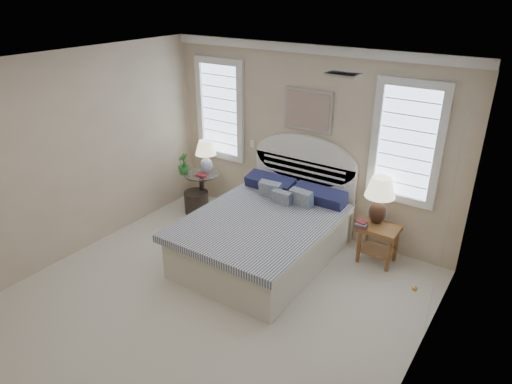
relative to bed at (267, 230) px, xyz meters
The scene contains 21 objects.
floor 1.51m from the bed, 90.00° to the right, with size 4.50×5.00×0.01m, color beige.
ceiling 2.74m from the bed, 90.00° to the right, with size 4.50×5.00×0.01m, color silver.
wall_back 1.42m from the bed, 90.00° to the left, with size 4.50×0.02×2.70m, color tan.
wall_left 2.85m from the bed, 147.06° to the right, with size 0.02×5.00×2.70m, color tan.
wall_right 2.85m from the bed, 32.94° to the right, with size 0.02×5.00×2.70m, color tan.
crown_molding 2.47m from the bed, 90.00° to the left, with size 4.50×0.08×0.12m, color white.
hvac_vent 2.67m from the bed, 28.73° to the right, with size 0.30×0.20×0.02m, color #B2B2B2.
switch_plate 1.59m from the bed, 132.76° to the left, with size 0.08×0.01×0.12m, color white.
window_left 2.22m from the bed, 146.59° to the left, with size 0.90×0.06×1.60m, color #C5DBF9.
window_right 2.12m from the bed, 36.14° to the left, with size 0.90×0.06×1.60m, color #C5DBF9.
painting 1.75m from the bed, 90.00° to the left, with size 0.74×0.04×0.58m, color silver.
closet_door 2.39m from the bed, ahead, with size 0.02×1.80×2.40m, color silver.
bed is the anchor object (origin of this frame).
side_table_left 1.75m from the bed, 160.26° to the left, with size 0.56×0.56×0.63m.
nightstand_right 1.47m from the bed, 28.03° to the left, with size 0.50×0.40×0.53m.
floor_pot 1.73m from the bed, 164.77° to the left, with size 0.39×0.39×0.36m, color black.
lamp_left 1.85m from the bed, 156.94° to the left, with size 0.37×0.37×0.54m.
lamp_right 1.55m from the bed, 33.44° to the left, with size 0.49×0.49×0.65m.
potted_plant 1.96m from the bed, 167.07° to the left, with size 0.19×0.19×0.34m, color #417830.
books_left 1.70m from the bed, 161.29° to the left, with size 0.20×0.15×0.02m.
books_right 1.24m from the bed, 26.24° to the left, with size 0.17×0.13×0.09m.
Camera 1 is at (2.88, -3.07, 3.43)m, focal length 32.00 mm.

